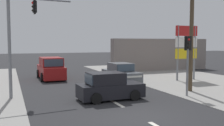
{
  "coord_description": "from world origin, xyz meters",
  "views": [
    {
      "loc": [
        -5.16,
        -9.8,
        3.19
      ],
      "look_at": [
        0.26,
        4.0,
        2.02
      ],
      "focal_mm": 42.0,
      "sensor_mm": 36.0,
      "label": 1
    }
  ],
  "objects_px": {
    "traffic_signal_mast": "(19,31)",
    "sedan_receding_far": "(121,74)",
    "utility_pole_midground_right": "(192,19)",
    "shopping_plaza_sign": "(186,45)",
    "hatchback_kerbside_parked": "(109,87)",
    "pedestal_signal_right_kerb": "(188,56)",
    "suv_oncoming_near": "(51,69)"
  },
  "relations": [
    {
      "from": "traffic_signal_mast",
      "to": "sedan_receding_far",
      "type": "xyz_separation_m",
      "value": [
        7.66,
        3.16,
        -3.13
      ]
    },
    {
      "from": "utility_pole_midground_right",
      "to": "sedan_receding_far",
      "type": "distance_m",
      "value": 7.04
    },
    {
      "from": "utility_pole_midground_right",
      "to": "shopping_plaza_sign",
      "type": "xyz_separation_m",
      "value": [
        2.91,
        4.32,
        -1.72
      ]
    },
    {
      "from": "shopping_plaza_sign",
      "to": "sedan_receding_far",
      "type": "xyz_separation_m",
      "value": [
        -5.64,
        0.8,
        -2.28
      ]
    },
    {
      "from": "shopping_plaza_sign",
      "to": "sedan_receding_far",
      "type": "distance_m",
      "value": 6.13
    },
    {
      "from": "traffic_signal_mast",
      "to": "hatchback_kerbside_parked",
      "type": "height_order",
      "value": "traffic_signal_mast"
    },
    {
      "from": "traffic_signal_mast",
      "to": "hatchback_kerbside_parked",
      "type": "xyz_separation_m",
      "value": [
        4.58,
        -2.33,
        -3.13
      ]
    },
    {
      "from": "pedestal_signal_right_kerb",
      "to": "sedan_receding_far",
      "type": "xyz_separation_m",
      "value": [
        -1.54,
        6.33,
        -1.71
      ]
    },
    {
      "from": "traffic_signal_mast",
      "to": "suv_oncoming_near",
      "type": "height_order",
      "value": "traffic_signal_mast"
    },
    {
      "from": "shopping_plaza_sign",
      "to": "traffic_signal_mast",
      "type": "bearing_deg",
      "value": -169.93
    },
    {
      "from": "pedestal_signal_right_kerb",
      "to": "sedan_receding_far",
      "type": "bearing_deg",
      "value": 103.7
    },
    {
      "from": "shopping_plaza_sign",
      "to": "suv_oncoming_near",
      "type": "bearing_deg",
      "value": 154.96
    },
    {
      "from": "utility_pole_midground_right",
      "to": "pedestal_signal_right_kerb",
      "type": "xyz_separation_m",
      "value": [
        -1.18,
        -1.21,
        -2.29
      ]
    },
    {
      "from": "shopping_plaza_sign",
      "to": "sedan_receding_far",
      "type": "height_order",
      "value": "shopping_plaza_sign"
    },
    {
      "from": "traffic_signal_mast",
      "to": "suv_oncoming_near",
      "type": "bearing_deg",
      "value": 68.99
    },
    {
      "from": "suv_oncoming_near",
      "to": "shopping_plaza_sign",
      "type": "bearing_deg",
      "value": -25.04
    },
    {
      "from": "traffic_signal_mast",
      "to": "hatchback_kerbside_parked",
      "type": "bearing_deg",
      "value": -26.94
    },
    {
      "from": "sedan_receding_far",
      "to": "traffic_signal_mast",
      "type": "bearing_deg",
      "value": -157.6
    },
    {
      "from": "suv_oncoming_near",
      "to": "pedestal_signal_right_kerb",
      "type": "bearing_deg",
      "value": -58.46
    },
    {
      "from": "shopping_plaza_sign",
      "to": "sedan_receding_far",
      "type": "bearing_deg",
      "value": 171.97
    },
    {
      "from": "pedestal_signal_right_kerb",
      "to": "suv_oncoming_near",
      "type": "relative_size",
      "value": 0.78
    },
    {
      "from": "utility_pole_midground_right",
      "to": "sedan_receding_far",
      "type": "bearing_deg",
      "value": 118.06
    },
    {
      "from": "hatchback_kerbside_parked",
      "to": "suv_oncoming_near",
      "type": "relative_size",
      "value": 0.8
    },
    {
      "from": "sedan_receding_far",
      "to": "suv_oncoming_near",
      "type": "bearing_deg",
      "value": 139.8
    },
    {
      "from": "pedestal_signal_right_kerb",
      "to": "shopping_plaza_sign",
      "type": "bearing_deg",
      "value": 53.49
    },
    {
      "from": "traffic_signal_mast",
      "to": "pedestal_signal_right_kerb",
      "type": "height_order",
      "value": "traffic_signal_mast"
    },
    {
      "from": "utility_pole_midground_right",
      "to": "traffic_signal_mast",
      "type": "distance_m",
      "value": 10.6
    },
    {
      "from": "hatchback_kerbside_parked",
      "to": "utility_pole_midground_right",
      "type": "bearing_deg",
      "value": 3.62
    },
    {
      "from": "utility_pole_midground_right",
      "to": "traffic_signal_mast",
      "type": "bearing_deg",
      "value": 169.32
    },
    {
      "from": "hatchback_kerbside_parked",
      "to": "shopping_plaza_sign",
      "type": "bearing_deg",
      "value": 28.25
    },
    {
      "from": "traffic_signal_mast",
      "to": "sedan_receding_far",
      "type": "relative_size",
      "value": 1.4
    },
    {
      "from": "shopping_plaza_sign",
      "to": "hatchback_kerbside_parked",
      "type": "distance_m",
      "value": 10.16
    }
  ]
}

